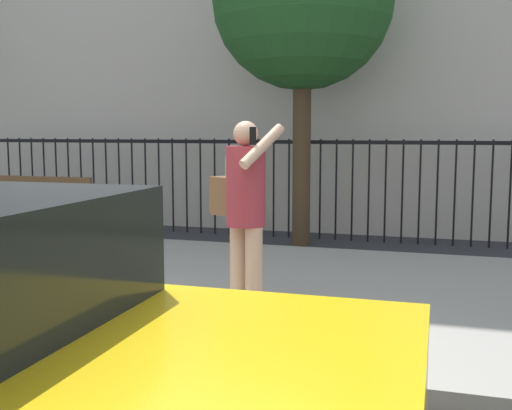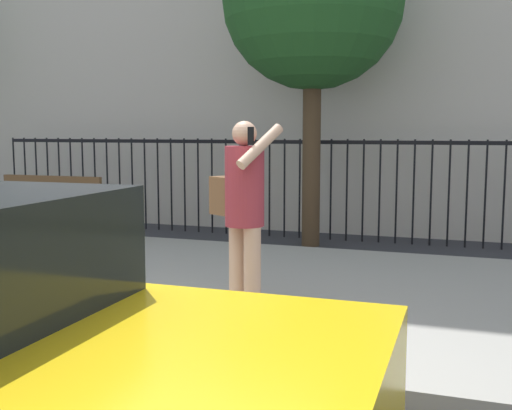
# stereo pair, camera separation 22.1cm
# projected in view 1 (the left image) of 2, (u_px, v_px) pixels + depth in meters

# --- Properties ---
(ground_plane) EXTENTS (60.00, 60.00, 0.00)m
(ground_plane) POSITION_uv_depth(u_px,v_px,m) (140.00, 376.00, 4.37)
(ground_plane) COLOR #333338
(sidewalk) EXTENTS (28.00, 4.40, 0.15)m
(sidewalk) POSITION_uv_depth(u_px,v_px,m) (239.00, 290.00, 6.45)
(sidewalk) COLOR #9E9B93
(sidewalk) RESTS_ON ground
(iron_fence) EXTENTS (12.03, 0.04, 1.60)m
(iron_fence) POSITION_uv_depth(u_px,v_px,m) (312.00, 175.00, 9.86)
(iron_fence) COLOR black
(iron_fence) RESTS_ON ground
(pedestrian_on_phone) EXTENTS (0.72, 0.59, 1.66)m
(pedestrian_on_phone) POSITION_uv_depth(u_px,v_px,m) (244.00, 202.00, 5.36)
(pedestrian_on_phone) COLOR tan
(pedestrian_on_phone) RESTS_ON sidewalk
(street_bench) EXTENTS (1.60, 0.45, 0.95)m
(street_bench) POSITION_uv_depth(u_px,v_px,m) (46.00, 208.00, 8.72)
(street_bench) COLOR brown
(street_bench) RESTS_ON sidewalk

